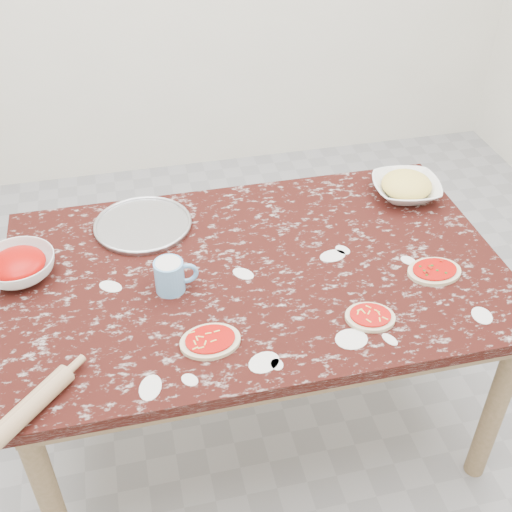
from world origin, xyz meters
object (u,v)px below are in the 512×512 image
object	(u,v)px
cheese_bowl	(406,189)
flour_mug	(171,276)
sauce_bowl	(19,267)
rolling_pin	(30,408)
pizza_tray	(143,225)
worktable	(256,287)

from	to	relation	value
cheese_bowl	flour_mug	world-z (taller)	flour_mug
cheese_bowl	flour_mug	distance (m)	0.98
sauce_bowl	rolling_pin	bearing A→B (deg)	-84.51
pizza_tray	flour_mug	bearing A→B (deg)	-80.76
cheese_bowl	flour_mug	size ratio (longest dim) A/B	1.82
cheese_bowl	flour_mug	xyz separation A→B (m)	(-0.92, -0.33, 0.02)
flour_mug	rolling_pin	world-z (taller)	flour_mug
cheese_bowl	rolling_pin	distance (m)	1.52
sauce_bowl	pizza_tray	bearing A→B (deg)	24.11
cheese_bowl	sauce_bowl	bearing A→B (deg)	-173.40
sauce_bowl	flour_mug	size ratio (longest dim) A/B	1.71
worktable	pizza_tray	world-z (taller)	pizza_tray
worktable	cheese_bowl	distance (m)	0.71
sauce_bowl	flour_mug	world-z (taller)	flour_mug
worktable	pizza_tray	bearing A→B (deg)	137.02
sauce_bowl	flour_mug	distance (m)	0.49
sauce_bowl	rolling_pin	world-z (taller)	sauce_bowl
pizza_tray	sauce_bowl	size ratio (longest dim) A/B	1.43
sauce_bowl	cheese_bowl	size ratio (longest dim) A/B	0.94
pizza_tray	rolling_pin	distance (m)	0.83
worktable	flour_mug	distance (m)	0.31
cheese_bowl	rolling_pin	world-z (taller)	cheese_bowl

